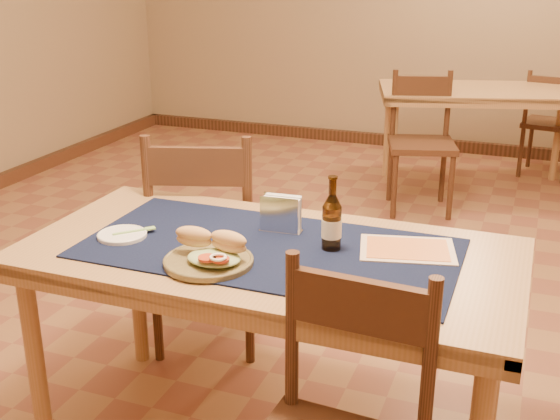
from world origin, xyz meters
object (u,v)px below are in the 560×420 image
(back_table, at_px, (483,100))
(beer_bottle, at_px, (332,222))
(napkin_holder, at_px, (281,215))
(chair_main_far, at_px, (206,236))
(sandwich_plate, at_px, (210,255))
(main_table, at_px, (269,272))

(back_table, bearing_deg, beer_bottle, -93.17)
(beer_bottle, relative_size, napkin_holder, 1.65)
(chair_main_far, relative_size, beer_bottle, 4.10)
(back_table, height_order, beer_bottle, beer_bottle)
(beer_bottle, height_order, napkin_holder, beer_bottle)
(chair_main_far, height_order, beer_bottle, beer_bottle)
(sandwich_plate, bearing_deg, napkin_holder, 72.32)
(back_table, xyz_separation_m, sandwich_plate, (-0.48, -3.42, 0.12))
(main_table, relative_size, back_table, 1.01)
(main_table, height_order, beer_bottle, beer_bottle)
(back_table, relative_size, napkin_holder, 10.80)
(back_table, xyz_separation_m, chair_main_far, (-0.87, -2.69, -0.15))
(sandwich_plate, xyz_separation_m, napkin_holder, (0.10, 0.33, 0.03))
(main_table, bearing_deg, sandwich_plate, -123.05)
(main_table, height_order, sandwich_plate, sandwich_plate)
(main_table, height_order, back_table, same)
(back_table, height_order, chair_main_far, chair_main_far)
(sandwich_plate, distance_m, napkin_holder, 0.35)
(beer_bottle, distance_m, napkin_holder, 0.22)
(chair_main_far, bearing_deg, sandwich_plate, -62.01)
(napkin_holder, bearing_deg, back_table, 83.00)
(sandwich_plate, relative_size, napkin_holder, 1.88)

